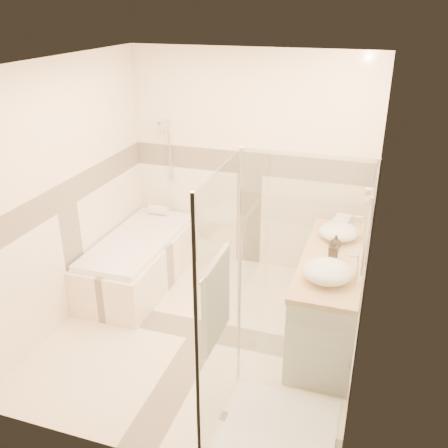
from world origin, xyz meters
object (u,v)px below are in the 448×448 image
(vanity, at_px, (331,297))
(vessel_sink_far, at_px, (327,271))
(vessel_sink_near, at_px, (338,232))
(bathtub, at_px, (140,258))
(shower_enclosure, at_px, (268,373))
(amenity_bottle_a, at_px, (333,249))
(amenity_bottle_b, at_px, (336,242))

(vanity, xyz_separation_m, vessel_sink_far, (-0.02, -0.43, 0.51))
(vessel_sink_near, bearing_deg, vessel_sink_far, -90.00)
(vanity, bearing_deg, bathtub, 170.75)
(bathtub, bearing_deg, vanity, -9.25)
(vessel_sink_far, bearing_deg, bathtub, 159.96)
(bathtub, height_order, vessel_sink_near, vessel_sink_near)
(shower_enclosure, xyz_separation_m, amenity_bottle_a, (0.27, 1.23, 0.44))
(bathtub, relative_size, vanity, 1.05)
(amenity_bottle_a, height_order, amenity_bottle_b, amenity_bottle_a)
(amenity_bottle_b, bearing_deg, amenity_bottle_a, -90.00)
(amenity_bottle_b, bearing_deg, vessel_sink_near, 90.00)
(vessel_sink_near, bearing_deg, bathtub, -179.04)
(vanity, xyz_separation_m, amenity_bottle_a, (-0.02, -0.04, 0.52))
(shower_enclosure, xyz_separation_m, amenity_bottle_b, (0.27, 1.43, 0.41))
(vessel_sink_far, bearing_deg, amenity_bottle_a, 90.00)
(shower_enclosure, xyz_separation_m, vessel_sink_far, (0.27, 0.84, 0.43))
(vanity, bearing_deg, amenity_bottle_a, -117.11)
(bathtub, relative_size, vessel_sink_near, 4.53)
(bathtub, bearing_deg, amenity_bottle_b, -5.01)
(vanity, distance_m, shower_enclosure, 1.31)
(bathtub, distance_m, vessel_sink_near, 2.22)
(vanity, xyz_separation_m, amenity_bottle_b, (-0.02, 0.16, 0.49))
(vessel_sink_far, bearing_deg, vanity, 87.32)
(vessel_sink_far, xyz_separation_m, amenity_bottle_a, (0.00, 0.39, 0.01))
(amenity_bottle_a, bearing_deg, vessel_sink_far, -90.00)
(shower_enclosure, height_order, vessel_sink_near, shower_enclosure)
(vanity, distance_m, amenity_bottle_b, 0.52)
(vessel_sink_near, bearing_deg, amenity_bottle_a, -90.00)
(amenity_bottle_b, bearing_deg, shower_enclosure, -100.77)
(shower_enclosure, height_order, amenity_bottle_b, shower_enclosure)
(vessel_sink_far, bearing_deg, amenity_bottle_b, 90.00)
(shower_enclosure, relative_size, amenity_bottle_b, 14.85)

